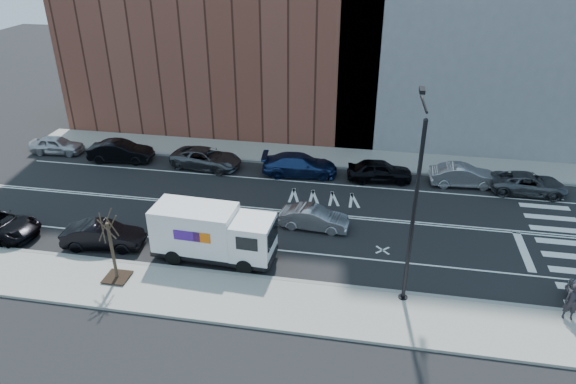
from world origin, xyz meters
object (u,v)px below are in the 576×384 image
(driving_sedan, at_px, (314,218))
(pedestrian, at_px, (572,302))
(far_parked_a, at_px, (57,145))
(far_parked_b, at_px, (121,151))
(fedex_van, at_px, (212,233))

(driving_sedan, xyz_separation_m, pedestrian, (12.25, -5.94, 0.40))
(driving_sedan, distance_m, pedestrian, 13.61)
(pedestrian, bearing_deg, far_parked_a, 163.23)
(far_parked_b, distance_m, pedestrian, 30.71)
(far_parked_b, bearing_deg, far_parked_a, 79.23)
(fedex_van, height_order, driving_sedan, fedex_van)
(far_parked_b, bearing_deg, fedex_van, -141.24)
(fedex_van, xyz_separation_m, far_parked_b, (-10.75, 11.04, -0.76))
(far_parked_a, bearing_deg, pedestrian, -115.64)
(far_parked_a, distance_m, driving_sedan, 22.49)
(fedex_van, distance_m, pedestrian, 17.20)
(far_parked_b, height_order, driving_sedan, far_parked_b)
(fedex_van, distance_m, far_parked_a, 20.04)
(far_parked_a, xyz_separation_m, far_parked_b, (5.60, -0.52, 0.09))
(far_parked_b, bearing_deg, pedestrian, -120.49)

